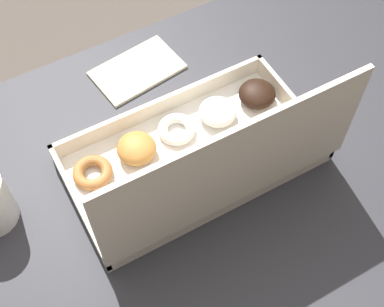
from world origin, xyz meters
The scene contains 3 objects.
dining_table centered at (0.00, 0.00, 0.65)m, with size 1.19×0.71×0.77m.
donut_box centered at (-0.05, -0.01, 0.82)m, with size 0.41×0.24×0.24m.
paper_napkin centered at (-0.04, -0.26, 0.77)m, with size 0.17×0.12×0.01m.
Camera 1 is at (0.19, 0.38, 1.53)m, focal length 50.00 mm.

